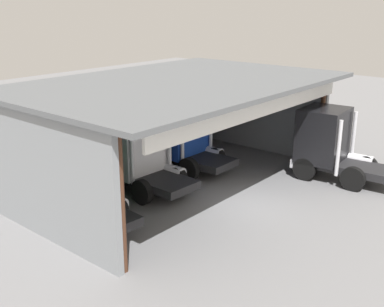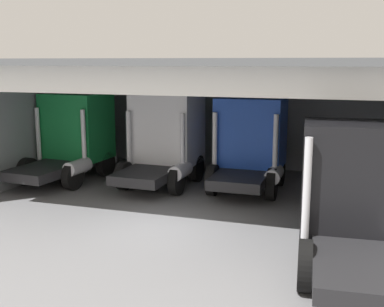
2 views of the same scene
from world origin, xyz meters
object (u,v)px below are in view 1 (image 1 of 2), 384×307
Objects in this scene: truck_green_center_left_bay at (70,176)px; oil_drum at (200,136)px; truck_white_left_bay at (137,149)px; tool_cart at (198,138)px; truck_blue_yard_outside at (181,134)px; truck_black_center_bay at (330,143)px.

oil_drum is (11.66, 2.93, -1.38)m from truck_green_center_left_bay.
truck_white_left_bay is 7.53m from tool_cart.
truck_green_center_left_bay is 1.09× the size of truck_blue_yard_outside.
truck_white_left_bay is 1.02× the size of truck_blue_yard_outside.
truck_green_center_left_bay reaches higher than truck_blue_yard_outside.
truck_black_center_bay is (7.10, -6.11, -0.16)m from truck_white_left_bay.
truck_white_left_bay is 0.93× the size of truck_black_center_bay.
truck_white_left_bay reaches higher than truck_blue_yard_outside.
truck_white_left_bay is 4.65× the size of tool_cart.
truck_green_center_left_bay is 12.49m from truck_black_center_bay.
truck_black_center_bay is 5.50× the size of oil_drum.
tool_cart is (11.06, 2.55, -1.33)m from truck_green_center_left_bay.
truck_white_left_bay is 5.11× the size of oil_drum.
truck_white_left_bay is (3.99, 0.38, 0.10)m from truck_green_center_left_bay.
truck_green_center_left_bay reaches higher than tool_cart.
truck_green_center_left_bay is 4.99× the size of tool_cart.
tool_cart is at bearing 26.46° from truck_blue_yard_outside.
truck_blue_yard_outside is at bearing 7.61° from truck_white_left_bay.
truck_blue_yard_outside is 5.03× the size of oil_drum.
truck_green_center_left_bay reaches higher than oil_drum.
truck_white_left_bay is 9.37m from truck_black_center_bay.
truck_green_center_left_bay is 12.10m from oil_drum.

